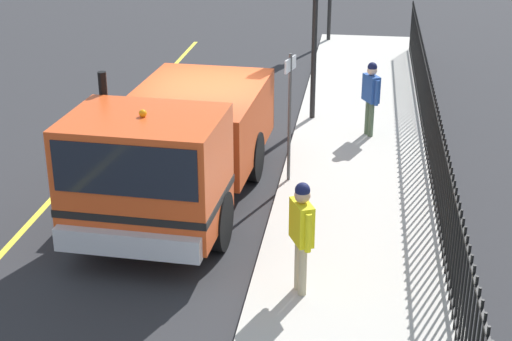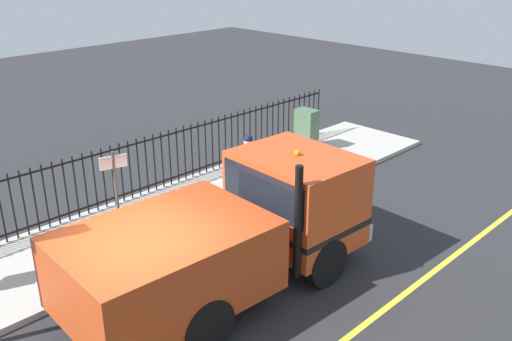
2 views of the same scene
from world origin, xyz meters
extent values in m
plane|color=#2B2B2D|center=(0.00, 0.00, 0.00)|extent=(51.08, 51.08, 0.00)
cube|color=#B7B2A8|center=(2.99, 0.00, 0.06)|extent=(2.97, 23.22, 0.13)
cube|color=#D84C1E|center=(-0.26, -3.55, 1.37)|extent=(2.42, 1.94, 1.77)
cube|color=black|center=(-0.26, -3.55, 1.76)|extent=(2.24, 1.96, 0.78)
cube|color=#B8411A|center=(-0.11, -0.47, 1.12)|extent=(2.50, 3.53, 1.28)
cube|color=silver|center=(-0.31, -4.54, 0.63)|extent=(2.23, 0.31, 0.36)
cube|color=black|center=(-0.26, -3.55, 0.98)|extent=(2.45, 1.96, 0.12)
cylinder|color=black|center=(0.80, -3.32, 0.48)|extent=(0.35, 0.97, 0.96)
cylinder|color=black|center=(-1.29, -3.22, 0.48)|extent=(0.35, 0.97, 0.96)
cylinder|color=black|center=(0.94, -0.52, 0.48)|extent=(0.35, 0.97, 0.96)
cylinder|color=black|center=(-1.16, -0.42, 0.48)|extent=(0.35, 0.97, 0.96)
sphere|color=orange|center=(-0.26, -3.55, 2.30)|extent=(0.12, 0.12, 0.12)
cylinder|color=black|center=(-1.23, -2.49, 1.54)|extent=(0.14, 0.14, 2.13)
cube|color=yellow|center=(2.23, -4.65, 1.22)|extent=(0.39, 0.52, 0.59)
sphere|color=tan|center=(2.23, -4.65, 1.63)|extent=(0.22, 0.22, 0.22)
sphere|color=#14193F|center=(2.23, -4.65, 1.71)|extent=(0.21, 0.21, 0.21)
cylinder|color=tan|center=(2.27, -4.73, 0.53)|extent=(0.12, 0.12, 0.80)
cylinder|color=tan|center=(2.20, -4.57, 0.53)|extent=(0.12, 0.12, 0.80)
cylinder|color=yellow|center=(2.34, -4.89, 1.19)|extent=(0.09, 0.09, 0.56)
cylinder|color=yellow|center=(2.12, -4.40, 1.19)|extent=(0.09, 0.09, 0.56)
cylinder|color=black|center=(4.32, -9.87, 0.88)|extent=(0.04, 0.04, 1.51)
cylinder|color=black|center=(4.32, -9.63, 0.88)|extent=(0.04, 0.04, 1.51)
cylinder|color=black|center=(4.32, -9.39, 0.88)|extent=(0.04, 0.04, 1.51)
cylinder|color=black|center=(4.32, -9.15, 0.88)|extent=(0.04, 0.04, 1.51)
cylinder|color=black|center=(4.32, -8.90, 0.88)|extent=(0.04, 0.04, 1.51)
cylinder|color=black|center=(4.32, -8.66, 0.88)|extent=(0.04, 0.04, 1.51)
cylinder|color=black|center=(4.32, -8.42, 0.88)|extent=(0.04, 0.04, 1.51)
cylinder|color=black|center=(4.32, -8.18, 0.88)|extent=(0.04, 0.04, 1.51)
cylinder|color=black|center=(4.32, -7.94, 0.88)|extent=(0.04, 0.04, 1.51)
cylinder|color=black|center=(4.32, -7.70, 0.88)|extent=(0.04, 0.04, 1.51)
cylinder|color=black|center=(4.32, -7.46, 0.88)|extent=(0.04, 0.04, 1.51)
cylinder|color=black|center=(4.32, -7.22, 0.88)|extent=(0.04, 0.04, 1.51)
cylinder|color=black|center=(4.32, -6.98, 0.88)|extent=(0.04, 0.04, 1.51)
cylinder|color=black|center=(4.32, -6.74, 0.88)|extent=(0.04, 0.04, 1.51)
cylinder|color=black|center=(4.32, -6.50, 0.88)|extent=(0.04, 0.04, 1.51)
cylinder|color=black|center=(4.32, -6.26, 0.88)|extent=(0.04, 0.04, 1.51)
cylinder|color=black|center=(4.32, -6.02, 0.88)|extent=(0.04, 0.04, 1.51)
cylinder|color=black|center=(4.32, -5.78, 0.88)|extent=(0.04, 0.04, 1.51)
cylinder|color=black|center=(4.32, -5.54, 0.88)|extent=(0.04, 0.04, 1.51)
cylinder|color=black|center=(4.32, -5.29, 0.88)|extent=(0.04, 0.04, 1.51)
cylinder|color=black|center=(4.32, -5.05, 0.88)|extent=(0.04, 0.04, 1.51)
cylinder|color=black|center=(4.32, -4.81, 0.88)|extent=(0.04, 0.04, 1.51)
cylinder|color=black|center=(4.32, -4.57, 0.88)|extent=(0.04, 0.04, 1.51)
cylinder|color=black|center=(4.32, -4.33, 0.88)|extent=(0.04, 0.04, 1.51)
cylinder|color=black|center=(4.32, -4.09, 0.88)|extent=(0.04, 0.04, 1.51)
cylinder|color=black|center=(4.32, -3.85, 0.88)|extent=(0.04, 0.04, 1.51)
cylinder|color=black|center=(4.32, -3.61, 0.88)|extent=(0.04, 0.04, 1.51)
cylinder|color=black|center=(4.32, -3.37, 0.88)|extent=(0.04, 0.04, 1.51)
cylinder|color=black|center=(4.32, -3.13, 0.88)|extent=(0.04, 0.04, 1.51)
cylinder|color=black|center=(4.32, -2.89, 0.88)|extent=(0.04, 0.04, 1.51)
cylinder|color=black|center=(4.32, -2.65, 0.88)|extent=(0.04, 0.04, 1.51)
cylinder|color=black|center=(4.32, -2.41, 0.88)|extent=(0.04, 0.04, 1.51)
cylinder|color=black|center=(4.32, -2.17, 0.88)|extent=(0.04, 0.04, 1.51)
cylinder|color=black|center=(4.32, -1.93, 0.88)|extent=(0.04, 0.04, 1.51)
cylinder|color=black|center=(4.32, -1.68, 0.88)|extent=(0.04, 0.04, 1.51)
cylinder|color=black|center=(4.32, -1.44, 0.88)|extent=(0.04, 0.04, 1.51)
cylinder|color=black|center=(4.32, -1.20, 0.88)|extent=(0.04, 0.04, 1.51)
cylinder|color=black|center=(4.32, -0.96, 0.88)|extent=(0.04, 0.04, 1.51)
cylinder|color=black|center=(4.32, -0.72, 0.88)|extent=(0.04, 0.04, 1.51)
cylinder|color=black|center=(4.32, -0.48, 0.88)|extent=(0.04, 0.04, 1.51)
cylinder|color=black|center=(4.32, -0.24, 0.88)|extent=(0.04, 0.04, 1.51)
cylinder|color=black|center=(4.32, 0.00, 0.88)|extent=(0.04, 0.04, 1.51)
cylinder|color=black|center=(4.32, 0.24, 0.88)|extent=(0.04, 0.04, 1.51)
cylinder|color=black|center=(4.32, 0.48, 0.88)|extent=(0.04, 0.04, 1.51)
cube|color=black|center=(4.32, 0.00, 1.51)|extent=(0.04, 19.73, 0.04)
cube|color=black|center=(4.32, 0.00, 0.31)|extent=(0.04, 19.73, 0.04)
cube|color=#4C6B4C|center=(3.63, -8.47, 0.75)|extent=(0.67, 0.43, 1.24)
cylinder|color=#4C4C4C|center=(1.65, -0.70, 1.35)|extent=(0.06, 0.06, 2.44)
cube|color=white|center=(1.65, -0.70, 2.37)|extent=(0.16, 0.49, 0.24)
camera|label=1|loc=(2.96, -14.11, 5.99)|focal=54.32mm
camera|label=2|loc=(-6.83, 4.11, 6.05)|focal=39.37mm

